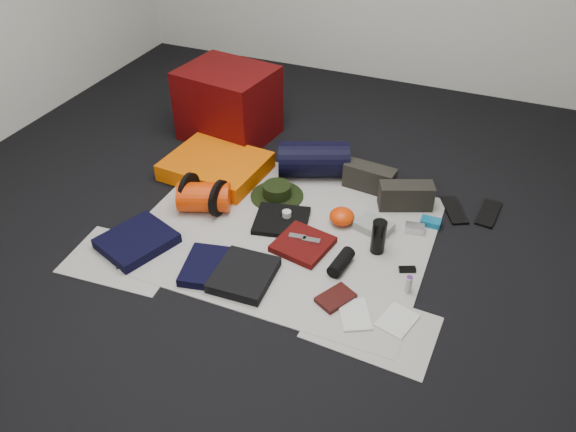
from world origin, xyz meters
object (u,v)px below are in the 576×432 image
at_px(stuff_sack, 204,197).
at_px(paperback_book, 336,298).
at_px(compact_camera, 415,228).
at_px(navy_duffel, 314,159).
at_px(sleeping_pad, 216,166).
at_px(water_bottle, 379,237).
at_px(red_cabinet, 228,104).

xyz_separation_m(stuff_sack, paperback_book, (0.95, -0.41, -0.08)).
bearing_deg(paperback_book, compact_camera, 99.34).
bearing_deg(stuff_sack, navy_duffel, 52.34).
xyz_separation_m(sleeping_pad, navy_duffel, (0.58, 0.22, 0.06)).
bearing_deg(navy_duffel, sleeping_pad, 178.48).
height_order(navy_duffel, compact_camera, navy_duffel).
relative_size(stuff_sack, water_bottle, 1.53).
bearing_deg(paperback_book, sleeping_pad, 172.91).
bearing_deg(paperback_book, navy_duffel, 144.93).
distance_m(red_cabinet, stuff_sack, 0.92).
xyz_separation_m(stuff_sack, compact_camera, (1.19, 0.27, -0.07)).
bearing_deg(red_cabinet, paperback_book, -37.97).
xyz_separation_m(sleeping_pad, compact_camera, (1.31, -0.10, -0.03)).
distance_m(stuff_sack, paperback_book, 1.04).
height_order(water_bottle, paperback_book, water_bottle).
bearing_deg(water_bottle, stuff_sack, -178.67).
bearing_deg(stuff_sack, red_cabinet, 107.74).
distance_m(sleeping_pad, compact_camera, 1.32).
bearing_deg(sleeping_pad, stuff_sack, -71.59).
relative_size(red_cabinet, sleeping_pad, 0.99).
relative_size(water_bottle, compact_camera, 1.85).
bearing_deg(water_bottle, paperback_book, -101.67).
bearing_deg(navy_duffel, paperback_book, -86.51).
bearing_deg(red_cabinet, stuff_sack, -64.20).
relative_size(red_cabinet, paperback_book, 3.28).
height_order(sleeping_pad, water_bottle, water_bottle).
distance_m(navy_duffel, compact_camera, 0.80).
bearing_deg(water_bottle, red_cabinet, 147.43).
xyz_separation_m(red_cabinet, paperback_book, (1.23, -1.27, -0.23)).
height_order(sleeping_pad, stuff_sack, stuff_sack).
bearing_deg(red_cabinet, navy_duffel, -12.09).
bearing_deg(stuff_sack, sleeping_pad, 108.41).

